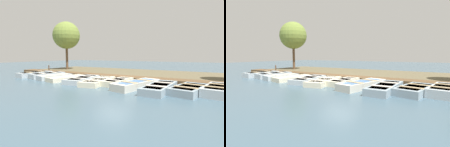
% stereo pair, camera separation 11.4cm
% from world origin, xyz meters
% --- Properties ---
extents(ground_plane, '(80.00, 80.00, 0.00)m').
position_xyz_m(ground_plane, '(0.00, 0.00, 0.00)').
color(ground_plane, '#425B6B').
extents(shore_bank, '(8.00, 24.00, 0.20)m').
position_xyz_m(shore_bank, '(-5.00, 0.00, 0.10)').
color(shore_bank, brown).
rests_on(shore_bank, ground_plane).
extents(dock_walkway, '(1.25, 23.73, 0.30)m').
position_xyz_m(dock_walkway, '(-1.29, 0.00, 0.15)').
color(dock_walkway, brown).
rests_on(dock_walkway, ground_plane).
extents(rowboat_0, '(3.01, 1.13, 0.43)m').
position_xyz_m(rowboat_0, '(0.98, -7.57, 0.21)').
color(rowboat_0, '#B2BCC1').
rests_on(rowboat_0, ground_plane).
extents(rowboat_1, '(3.00, 1.45, 0.42)m').
position_xyz_m(rowboat_1, '(0.90, -5.97, 0.21)').
color(rowboat_1, '#B2BCC1').
rests_on(rowboat_1, ground_plane).
extents(rowboat_2, '(2.78, 1.49, 0.37)m').
position_xyz_m(rowboat_2, '(1.23, -4.65, 0.19)').
color(rowboat_2, '#B2BCC1').
rests_on(rowboat_2, ground_plane).
extents(rowboat_3, '(3.16, 1.73, 0.34)m').
position_xyz_m(rowboat_3, '(1.22, -3.32, 0.16)').
color(rowboat_3, beige).
rests_on(rowboat_3, ground_plane).
extents(rowboat_4, '(3.49, 1.71, 0.34)m').
position_xyz_m(rowboat_4, '(1.12, -1.91, 0.17)').
color(rowboat_4, '#B2BCC1').
rests_on(rowboat_4, ground_plane).
extents(rowboat_5, '(3.50, 1.74, 0.34)m').
position_xyz_m(rowboat_5, '(1.27, -0.39, 0.17)').
color(rowboat_5, beige).
rests_on(rowboat_5, ground_plane).
extents(rowboat_6, '(2.67, 1.02, 0.36)m').
position_xyz_m(rowboat_6, '(0.82, 0.84, 0.18)').
color(rowboat_6, beige).
rests_on(rowboat_6, ground_plane).
extents(rowboat_7, '(3.59, 1.79, 0.42)m').
position_xyz_m(rowboat_7, '(1.33, 2.35, 0.21)').
color(rowboat_7, beige).
rests_on(rowboat_7, ground_plane).
extents(rowboat_8, '(3.46, 1.13, 0.38)m').
position_xyz_m(rowboat_8, '(1.49, 3.75, 0.19)').
color(rowboat_8, '#8C9EA8').
rests_on(rowboat_8, ground_plane).
extents(rowboat_9, '(2.94, 1.73, 0.38)m').
position_xyz_m(rowboat_9, '(1.24, 5.17, 0.19)').
color(rowboat_9, '#8C9EA8').
rests_on(rowboat_9, ground_plane).
extents(rowboat_10, '(2.83, 1.39, 0.44)m').
position_xyz_m(rowboat_10, '(0.81, 6.36, 0.22)').
color(rowboat_10, '#B2BCC1').
rests_on(rowboat_10, ground_plane).
extents(mooring_post_near, '(0.11, 0.11, 0.90)m').
position_xyz_m(mooring_post_near, '(-1.25, -8.44, 0.45)').
color(mooring_post_near, brown).
rests_on(mooring_post_near, ground_plane).
extents(park_tree_far_left, '(3.15, 3.15, 5.78)m').
position_xyz_m(park_tree_far_left, '(-4.45, -9.12, 4.18)').
color(park_tree_far_left, brown).
rests_on(park_tree_far_left, ground_plane).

